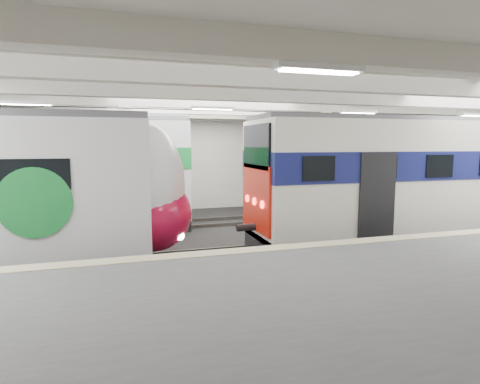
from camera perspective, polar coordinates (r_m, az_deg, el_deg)
name	(u,v)px	position (r m, az deg, el deg)	size (l,w,h in m)	color
station_hall	(244,160)	(11.05, 0.53, 4.64)	(36.00, 24.00, 5.75)	black
older_rer	(430,177)	(16.68, 25.46, 1.89)	(14.04, 3.10, 4.60)	white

